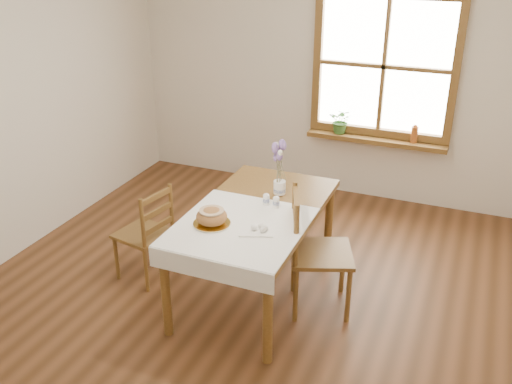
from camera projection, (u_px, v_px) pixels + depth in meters
ground at (241, 312)px, 4.44m from camera, size 5.00×5.00×0.00m
room_walls at (239, 98)px, 3.72m from camera, size 4.60×5.10×2.65m
window at (384, 66)px, 5.72m from camera, size 1.46×0.08×1.46m
window_sill at (376, 140)px, 5.99m from camera, size 1.46×0.20×0.05m
dining_table at (256, 219)px, 4.41m from camera, size 0.90×1.60×0.75m
table_linen at (240, 227)px, 4.12m from camera, size 0.91×0.99×0.01m
chair_left at (143, 232)px, 4.73m from camera, size 0.48×0.46×0.84m
chair_right at (322, 252)px, 4.31m from camera, size 0.61×0.60×0.98m
bread_plate at (212, 224)px, 4.13m from camera, size 0.33×0.33×0.01m
bread_loaf at (212, 215)px, 4.10m from camera, size 0.23×0.23×0.12m
egg_napkin at (256, 230)px, 4.05m from camera, size 0.30×0.28×0.01m
eggs at (256, 227)px, 4.04m from camera, size 0.23×0.22×0.04m
salt_shaker at (266, 199)px, 4.41m from camera, size 0.06×0.06×0.10m
pepper_shaker at (276, 202)px, 4.37m from camera, size 0.05×0.05×0.10m
flower_vase at (279, 188)px, 4.60m from camera, size 0.13×0.13×0.11m
lavender_bouquet at (280, 163)px, 4.51m from camera, size 0.17×0.17×0.33m
potted_plant at (341, 124)px, 6.07m from camera, size 0.26×0.28×0.21m
amber_bottle at (414, 134)px, 5.80m from camera, size 0.09×0.09×0.19m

